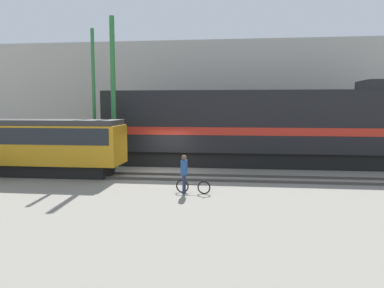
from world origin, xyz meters
name	(u,v)px	position (x,y,z in m)	size (l,w,h in m)	color
ground_plane	(164,173)	(0.00, 0.00, 0.00)	(120.00, 120.00, 0.00)	gray
track_near	(158,176)	(0.00, -1.58, 0.07)	(60.00, 1.51, 0.14)	#47423D
track_far	(173,163)	(0.00, 3.22, 0.07)	(60.00, 1.51, 0.14)	#47423D
building_backdrop	(190,98)	(0.00, 12.37, 4.68)	(46.50, 6.00, 9.35)	#B7B2A8
freight_locomotive	(254,127)	(5.43, 3.22, 2.59)	(19.56, 3.04, 5.55)	black
streetcar	(23,143)	(-7.95, -1.58, 1.82)	(11.66, 2.54, 3.19)	black
bicycle	(193,187)	(2.36, -5.08, 0.31)	(1.62, 0.45, 0.67)	black
person	(184,170)	(1.96, -5.17, 1.08)	(0.27, 0.39, 1.77)	#232D4C
utility_pole_center	(94,100)	(-4.55, 0.82, 4.34)	(0.21, 0.21, 8.68)	#2D7238
utility_pole_right	(113,94)	(-3.30, 0.82, 4.69)	(0.30, 0.30, 9.38)	#2D7238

